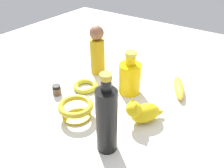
{
  "coord_description": "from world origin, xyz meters",
  "views": [
    {
      "loc": [
        -0.59,
        -0.41,
        0.55
      ],
      "look_at": [
        0.0,
        0.0,
        0.08
      ],
      "focal_mm": 37.66,
      "sensor_mm": 36.0,
      "label": 1
    }
  ],
  "objects": [
    {
      "name": "bangle",
      "position": [
        0.02,
        0.15,
        0.01
      ],
      "size": [
        0.1,
        0.1,
        0.02
      ],
      "primitive_type": "torus",
      "color": "gold",
      "rests_on": "ground"
    },
    {
      "name": "nail_polish_jar",
      "position": [
        -0.08,
        0.21,
        0.02
      ],
      "size": [
        0.03,
        0.03,
        0.04
      ],
      "color": "brown",
      "rests_on": "ground"
    },
    {
      "name": "bottle_tall",
      "position": [
        -0.19,
        -0.12,
        0.11
      ],
      "size": [
        0.06,
        0.06,
        0.26
      ],
      "color": "black",
      "rests_on": "ground"
    },
    {
      "name": "cat_figurine",
      "position": [
        -0.03,
        -0.15,
        0.04
      ],
      "size": [
        0.13,
        0.11,
        0.1
      ],
      "color": "yellow",
      "rests_on": "ground"
    },
    {
      "name": "ground",
      "position": [
        0.0,
        0.0,
        0.0
      ],
      "size": [
        2.0,
        2.0,
        0.0
      ],
      "primitive_type": "plane",
      "color": "silver"
    },
    {
      "name": "person_figure_adult",
      "position": [
        0.15,
        0.19,
        0.11
      ],
      "size": [
        0.08,
        0.08,
        0.22
      ],
      "color": "#BE9416",
      "rests_on": "ground"
    },
    {
      "name": "bottle_short",
      "position": [
        0.1,
        -0.01,
        0.07
      ],
      "size": [
        0.09,
        0.09,
        0.18
      ],
      "color": "yellow",
      "rests_on": "ground"
    },
    {
      "name": "bowl",
      "position": [
        -0.14,
        0.06,
        0.04
      ],
      "size": [
        0.12,
        0.12,
        0.06
      ],
      "color": "gold",
      "rests_on": "ground"
    },
    {
      "name": "banana",
      "position": [
        0.22,
        -0.18,
        0.02
      ],
      "size": [
        0.17,
        0.11,
        0.04
      ],
      "primitive_type": "ellipsoid",
      "rotation": [
        0.0,
        0.0,
        3.62
      ],
      "color": "yellow",
      "rests_on": "ground"
    }
  ]
}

